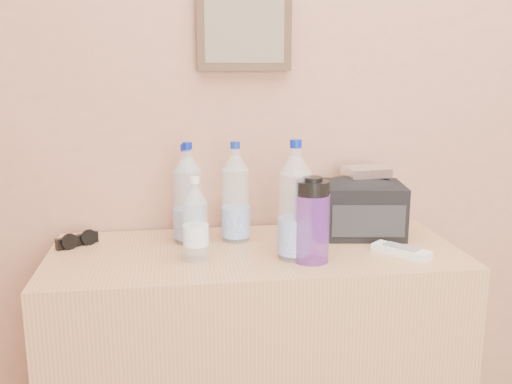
# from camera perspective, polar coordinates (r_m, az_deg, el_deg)

# --- Properties ---
(picture_frame) EXTENTS (0.30, 0.03, 0.25)m
(picture_frame) POSITION_cam_1_polar(r_m,az_deg,el_deg) (1.86, -1.19, 15.88)
(picture_frame) COLOR #382311
(picture_frame) RESTS_ON room_shell
(dresser) EXTENTS (1.21, 0.50, 0.76)m
(dresser) POSITION_cam_1_polar(r_m,az_deg,el_deg) (1.86, -0.08, -16.91)
(dresser) COLOR tan
(dresser) RESTS_ON ground
(pet_large_a) EXTENTS (0.08, 0.08, 0.31)m
(pet_large_a) POSITION_cam_1_polar(r_m,az_deg,el_deg) (1.75, -6.76, -0.67)
(pet_large_a) COLOR white
(pet_large_a) RESTS_ON dresser
(pet_large_b) EXTENTS (0.08, 0.08, 0.30)m
(pet_large_b) POSITION_cam_1_polar(r_m,az_deg,el_deg) (1.76, -6.95, -0.71)
(pet_large_b) COLOR silver
(pet_large_b) RESTS_ON dresser
(pet_large_c) EXTENTS (0.08, 0.08, 0.31)m
(pet_large_c) POSITION_cam_1_polar(r_m,az_deg,el_deg) (1.76, -2.06, -0.54)
(pet_large_c) COLOR silver
(pet_large_c) RESTS_ON dresser
(pet_large_d) EXTENTS (0.09, 0.09, 0.34)m
(pet_large_d) POSITION_cam_1_polar(r_m,az_deg,el_deg) (1.60, 3.91, -1.49)
(pet_large_d) COLOR silver
(pet_large_d) RESTS_ON dresser
(pet_small) EXTENTS (0.07, 0.07, 0.24)m
(pet_small) POSITION_cam_1_polar(r_m,az_deg,el_deg) (1.60, -6.07, -3.20)
(pet_small) COLOR white
(pet_small) RESTS_ON dresser
(nalgene_bottle) EXTENTS (0.10, 0.10, 0.24)m
(nalgene_bottle) POSITION_cam_1_polar(r_m,az_deg,el_deg) (1.58, 5.59, -2.82)
(nalgene_bottle) COLOR purple
(nalgene_bottle) RESTS_ON dresser
(sunglasses) EXTENTS (0.14, 0.12, 0.03)m
(sunglasses) POSITION_cam_1_polar(r_m,az_deg,el_deg) (1.82, -17.45, -4.65)
(sunglasses) COLOR black
(sunglasses) RESTS_ON dresser
(ac_remote) EXTENTS (0.15, 0.16, 0.02)m
(ac_remote) POSITION_cam_1_polar(r_m,az_deg,el_deg) (1.71, 14.32, -5.76)
(ac_remote) COLOR white
(ac_remote) RESTS_ON dresser
(toiletry_bag) EXTENTS (0.31, 0.24, 0.19)m
(toiletry_bag) POSITION_cam_1_polar(r_m,az_deg,el_deg) (1.86, 10.20, -1.38)
(toiletry_bag) COLOR black
(toiletry_bag) RESTS_ON dresser
(foil_packet) EXTENTS (0.14, 0.12, 0.03)m
(foil_packet) POSITION_cam_1_polar(r_m,az_deg,el_deg) (1.86, 10.94, 2.03)
(foil_packet) COLOR silver
(foil_packet) RESTS_ON toiletry_bag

